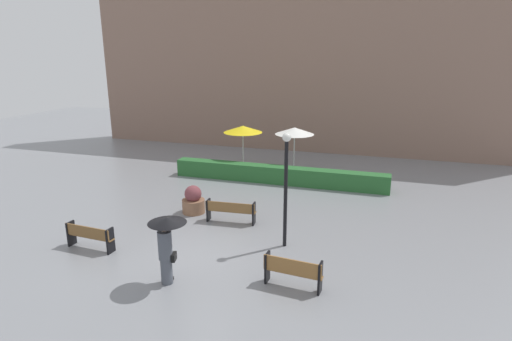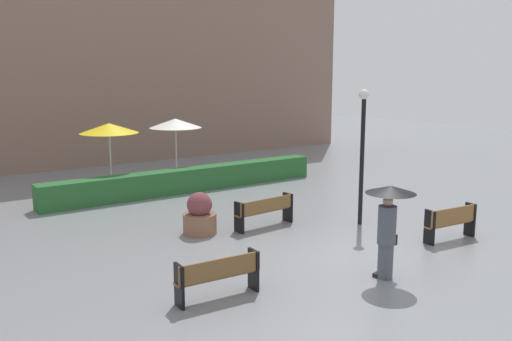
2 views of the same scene
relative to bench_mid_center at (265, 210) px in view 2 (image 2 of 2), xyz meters
name	(u,v)px [view 2 (image 2 of 2)]	position (x,y,z in m)	size (l,w,h in m)	color
ground_plane	(339,259)	(-0.13, -3.09, -0.50)	(60.00, 60.00, 0.00)	gray
bench_mid_center	(265,210)	(0.00, 0.00, 0.00)	(1.91, 0.52, 0.83)	brown
bench_near_left	(219,274)	(-3.58, -3.41, -0.01)	(1.72, 0.45, 0.82)	brown
bench_near_right	(452,221)	(3.19, -3.70, 0.02)	(1.63, 0.46, 0.88)	olive
pedestrian_with_umbrella	(388,217)	(-0.13, -4.49, 0.81)	(1.04, 1.04, 1.96)	#4C515B
planter_pot	(200,216)	(-1.78, 0.52, -0.02)	(0.90, 0.90, 1.12)	brown
lamp_post	(363,142)	(2.39, -1.29, 1.83)	(0.28, 0.28, 3.79)	black
patio_umbrella_yellow	(109,128)	(-1.86, 6.81, 1.79)	(2.05, 2.05, 2.47)	silver
patio_umbrella_white	(175,123)	(0.86, 7.05, 1.80)	(2.00, 2.00, 2.48)	silver
hedge_strip	(189,180)	(0.45, 5.31, -0.08)	(10.55, 0.70, 0.84)	#28602D
building_facade	(94,35)	(-0.13, 12.91, 5.37)	(28.00, 1.20, 11.74)	#846656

